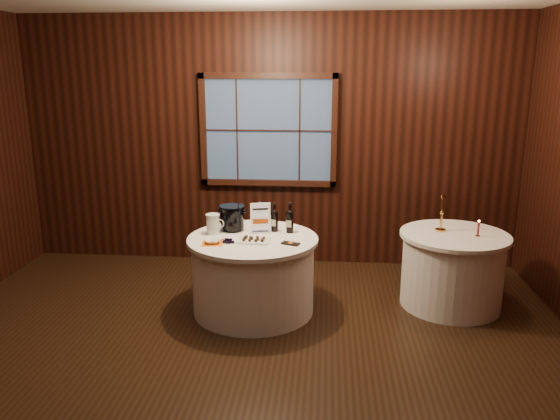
# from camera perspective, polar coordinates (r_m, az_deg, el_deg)

# --- Properties ---
(ground) EXTENTS (6.00, 6.00, 0.00)m
(ground) POSITION_cam_1_polar(r_m,az_deg,el_deg) (4.74, -4.43, -15.48)
(ground) COLOR black
(ground) RESTS_ON ground
(back_wall) EXTENTS (6.00, 0.10, 3.00)m
(back_wall) POSITION_cam_1_polar(r_m,az_deg,el_deg) (6.62, -1.22, 7.43)
(back_wall) COLOR black
(back_wall) RESTS_ON ground
(main_table) EXTENTS (1.28, 1.28, 0.77)m
(main_table) POSITION_cam_1_polar(r_m,az_deg,el_deg) (5.47, -2.82, -6.71)
(main_table) COLOR white
(main_table) RESTS_ON ground
(side_table) EXTENTS (1.08, 1.08, 0.77)m
(side_table) POSITION_cam_1_polar(r_m,az_deg,el_deg) (5.85, 17.53, -5.95)
(side_table) COLOR white
(side_table) RESTS_ON ground
(sign_stand) EXTENTS (0.20, 0.13, 0.32)m
(sign_stand) POSITION_cam_1_polar(r_m,az_deg,el_deg) (5.46, -2.08, -1.28)
(sign_stand) COLOR #AFAFB6
(sign_stand) RESTS_ON main_table
(port_bottle_left) EXTENTS (0.07, 0.08, 0.30)m
(port_bottle_left) POSITION_cam_1_polar(r_m,az_deg,el_deg) (5.50, -0.57, -0.93)
(port_bottle_left) COLOR black
(port_bottle_left) RESTS_ON main_table
(port_bottle_right) EXTENTS (0.07, 0.08, 0.31)m
(port_bottle_right) POSITION_cam_1_polar(r_m,az_deg,el_deg) (5.46, 1.03, -1.01)
(port_bottle_right) COLOR black
(port_bottle_right) RESTS_ON main_table
(ice_bucket) EXTENTS (0.25, 0.25, 0.26)m
(ice_bucket) POSITION_cam_1_polar(r_m,az_deg,el_deg) (5.55, -5.02, -0.77)
(ice_bucket) COLOR black
(ice_bucket) RESTS_ON main_table
(chocolate_plate) EXTENTS (0.31, 0.22, 0.04)m
(chocolate_plate) POSITION_cam_1_polar(r_m,az_deg,el_deg) (5.20, -2.75, -3.16)
(chocolate_plate) COLOR white
(chocolate_plate) RESTS_ON main_table
(chocolate_box) EXTENTS (0.19, 0.14, 0.01)m
(chocolate_box) POSITION_cam_1_polar(r_m,az_deg,el_deg) (5.13, 1.11, -3.52)
(chocolate_box) COLOR black
(chocolate_box) RESTS_ON main_table
(grape_bunch) EXTENTS (0.19, 0.09, 0.04)m
(grape_bunch) POSITION_cam_1_polar(r_m,az_deg,el_deg) (5.19, -5.42, -3.20)
(grape_bunch) COLOR black
(grape_bunch) RESTS_ON main_table
(glass_pitcher) EXTENTS (0.19, 0.14, 0.20)m
(glass_pitcher) POSITION_cam_1_polar(r_m,az_deg,el_deg) (5.47, -7.01, -1.44)
(glass_pitcher) COLOR white
(glass_pitcher) RESTS_ON main_table
(orange_napkin) EXTENTS (0.22, 0.22, 0.00)m
(orange_napkin) POSITION_cam_1_polar(r_m,az_deg,el_deg) (5.20, -7.06, -3.45)
(orange_napkin) COLOR orange
(orange_napkin) RESTS_ON main_table
(cracker_bowl) EXTENTS (0.17, 0.17, 0.04)m
(cracker_bowl) POSITION_cam_1_polar(r_m,az_deg,el_deg) (5.19, -7.07, -3.24)
(cracker_bowl) COLOR white
(cracker_bowl) RESTS_ON orange_napkin
(brass_candlestick) EXTENTS (0.11, 0.11, 0.38)m
(brass_candlestick) POSITION_cam_1_polar(r_m,az_deg,el_deg) (5.74, 16.51, -0.81)
(brass_candlestick) COLOR gold
(brass_candlestick) RESTS_ON side_table
(red_candle) EXTENTS (0.05, 0.05, 0.17)m
(red_candle) POSITION_cam_1_polar(r_m,az_deg,el_deg) (5.68, 20.00, -1.98)
(red_candle) COLOR gold
(red_candle) RESTS_ON side_table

